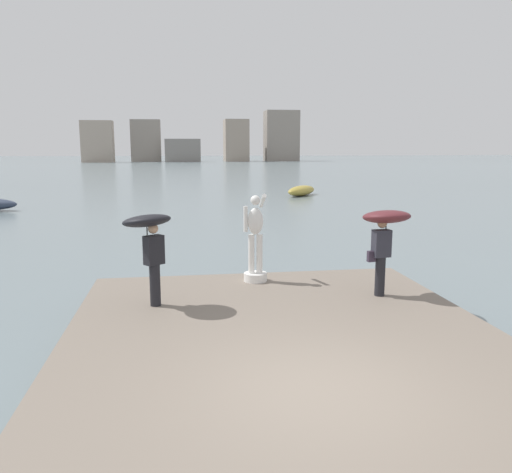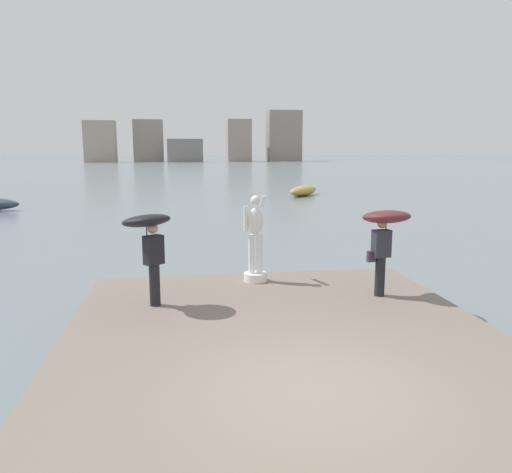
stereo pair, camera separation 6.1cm
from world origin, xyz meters
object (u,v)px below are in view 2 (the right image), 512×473
object	(u,v)px
onlooker_right	(385,227)
boat_near	(303,191)
statue_white_figure	(255,245)
onlooker_left	(149,234)

from	to	relation	value
onlooker_right	boat_near	world-z (taller)	onlooker_right
statue_white_figure	onlooker_left	xyz separation A→B (m)	(-2.43, -1.69, 0.61)
onlooker_left	boat_near	size ratio (longest dim) A/B	0.53
statue_white_figure	boat_near	world-z (taller)	statue_white_figure
onlooker_right	statue_white_figure	bearing A→B (deg)	148.45
statue_white_figure	onlooker_right	world-z (taller)	statue_white_figure
onlooker_right	boat_near	bearing A→B (deg)	80.07
onlooker_right	boat_near	size ratio (longest dim) A/B	0.52
onlooker_left	boat_near	distance (m)	29.67
statue_white_figure	onlooker_right	size ratio (longest dim) A/B	1.10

